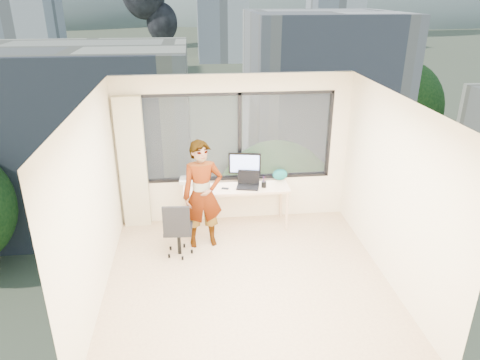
{
  "coord_description": "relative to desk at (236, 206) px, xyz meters",
  "views": [
    {
      "loc": [
        -0.67,
        -5.24,
        3.84
      ],
      "look_at": [
        0.0,
        1.0,
        1.15
      ],
      "focal_mm": 33.23,
      "sensor_mm": 36.0,
      "label": 1
    }
  ],
  "objects": [
    {
      "name": "floor",
      "position": [
        0.0,
        -1.66,
        -0.38
      ],
      "size": [
        4.0,
        4.0,
        0.01
      ],
      "primitive_type": "cube",
      "color": "#D1B688",
      "rests_on": "ground"
    },
    {
      "name": "ceiling",
      "position": [
        0.0,
        -1.66,
        2.23
      ],
      "size": [
        4.0,
        4.0,
        0.01
      ],
      "primitive_type": "cube",
      "color": "white",
      "rests_on": "ground"
    },
    {
      "name": "wall_front",
      "position": [
        0.0,
        -3.66,
        0.93
      ],
      "size": [
        4.0,
        0.01,
        2.6
      ],
      "primitive_type": "cube",
      "color": "beige",
      "rests_on": "ground"
    },
    {
      "name": "wall_left",
      "position": [
        -2.0,
        -1.66,
        0.93
      ],
      "size": [
        0.01,
        4.0,
        2.6
      ],
      "primitive_type": "cube",
      "color": "beige",
      "rests_on": "ground"
    },
    {
      "name": "wall_right",
      "position": [
        2.0,
        -1.66,
        0.93
      ],
      "size": [
        0.01,
        4.0,
        2.6
      ],
      "primitive_type": "cube",
      "color": "beige",
      "rests_on": "ground"
    },
    {
      "name": "window_wall",
      "position": [
        0.05,
        0.34,
        1.15
      ],
      "size": [
        3.3,
        0.16,
        1.55
      ],
      "primitive_type": null,
      "color": "black",
      "rests_on": "ground"
    },
    {
      "name": "curtain",
      "position": [
        -1.72,
        0.22,
        0.77
      ],
      "size": [
        0.45,
        0.14,
        2.3
      ],
      "primitive_type": "cube",
      "color": "beige",
      "rests_on": "floor"
    },
    {
      "name": "desk",
      "position": [
        0.0,
        0.0,
        0.0
      ],
      "size": [
        1.8,
        0.6,
        0.75
      ],
      "primitive_type": "cube",
      "color": "beige",
      "rests_on": "floor"
    },
    {
      "name": "chair",
      "position": [
        -0.98,
        -0.83,
        0.09
      ],
      "size": [
        0.51,
        0.51,
        0.94
      ],
      "primitive_type": null,
      "rotation": [
        0.0,
        0.0,
        -0.06
      ],
      "color": "black",
      "rests_on": "floor"
    },
    {
      "name": "person",
      "position": [
        -0.58,
        -0.56,
        0.51
      ],
      "size": [
        0.7,
        0.51,
        1.77
      ],
      "primitive_type": "imported",
      "rotation": [
        0.0,
        0.0,
        0.14
      ],
      "color": "#2D2D33",
      "rests_on": "floor"
    },
    {
      "name": "monitor",
      "position": [
        0.17,
        0.15,
        0.65
      ],
      "size": [
        0.57,
        0.22,
        0.55
      ],
      "primitive_type": null,
      "rotation": [
        0.0,
        0.0,
        -0.18
      ],
      "color": "black",
      "rests_on": "desk"
    },
    {
      "name": "game_console",
      "position": [
        -0.8,
        0.26,
        0.41
      ],
      "size": [
        0.33,
        0.28,
        0.07
      ],
      "primitive_type": "cube",
      "rotation": [
        0.0,
        0.0,
        -0.09
      ],
      "color": "white",
      "rests_on": "desk"
    },
    {
      "name": "laptop",
      "position": [
        0.2,
        -0.07,
        0.5
      ],
      "size": [
        0.45,
        0.47,
        0.24
      ],
      "primitive_type": null,
      "rotation": [
        0.0,
        0.0,
        -0.23
      ],
      "color": "black",
      "rests_on": "desk"
    },
    {
      "name": "cellphone",
      "position": [
        -0.19,
        -0.08,
        0.38
      ],
      "size": [
        0.13,
        0.09,
        0.01
      ],
      "primitive_type": "cube",
      "rotation": [
        0.0,
        0.0,
        -0.34
      ],
      "color": "black",
      "rests_on": "desk"
    },
    {
      "name": "pen_cup",
      "position": [
        0.47,
        -0.08,
        0.43
      ],
      "size": [
        0.09,
        0.09,
        0.1
      ],
      "primitive_type": "cylinder",
      "rotation": [
        0.0,
        0.0,
        -0.03
      ],
      "color": "black",
      "rests_on": "desk"
    },
    {
      "name": "handbag",
      "position": [
        0.8,
        0.2,
        0.48
      ],
      "size": [
        0.29,
        0.2,
        0.2
      ],
      "primitive_type": "ellipsoid",
      "rotation": [
        0.0,
        0.0,
        -0.26
      ],
      "color": "#0D4F50",
      "rests_on": "desk"
    },
    {
      "name": "exterior_ground",
      "position": [
        0.0,
        118.34,
        -14.38
      ],
      "size": [
        400.0,
        400.0,
        0.04
      ],
      "primitive_type": "cube",
      "color": "#515B3D",
      "rests_on": "ground"
    },
    {
      "name": "near_bldg_a",
      "position": [
        -9.0,
        28.34,
        -7.38
      ],
      "size": [
        16.0,
        12.0,
        14.0
      ],
      "primitive_type": "cube",
      "color": "beige",
      "rests_on": "exterior_ground"
    },
    {
      "name": "near_bldg_b",
      "position": [
        12.0,
        36.34,
        -6.38
      ],
      "size": [
        14.0,
        13.0,
        16.0
      ],
      "primitive_type": "cube",
      "color": "silver",
      "rests_on": "exterior_ground"
    },
    {
      "name": "far_tower_a",
      "position": [
        -35.0,
        93.34,
        -0.38
      ],
      "size": [
        14.0,
        14.0,
        28.0
      ],
      "primitive_type": "cube",
      "color": "silver",
      "rests_on": "exterior_ground"
    },
    {
      "name": "far_tower_b",
      "position": [
        8.0,
        118.34,
        0.62
      ],
      "size": [
        13.0,
        13.0,
        30.0
      ],
      "primitive_type": "cube",
      "color": "silver",
      "rests_on": "exterior_ground"
    },
    {
      "name": "far_tower_c",
      "position": [
        45.0,
        138.34,
        -1.38
      ],
      "size": [
        15.0,
        15.0,
        26.0
      ],
      "primitive_type": "cube",
      "color": "silver",
      "rests_on": "exterior_ground"
    },
    {
      "name": "hill_a",
      "position": [
        -120.0,
        318.34,
        -14.38
      ],
      "size": [
        288.0,
        216.0,
        90.0
      ],
      "primitive_type": "ellipsoid",
      "color": "slate",
      "rests_on": "exterior_ground"
    },
    {
      "name": "hill_b",
      "position": [
        100.0,
        318.34,
        -14.38
      ],
      "size": [
        300.0,
        220.0,
        96.0
      ],
      "primitive_type": "ellipsoid",
      "color": "slate",
      "rests_on": "exterior_ground"
    },
    {
      "name": "tree_b",
      "position": [
        4.0,
        16.34,
        -9.88
      ],
      "size": [
        7.6,
        7.6,
        9.0
      ],
      "primitive_type": null,
      "color": "#1A4316",
      "rests_on": "exterior_ground"
    },
    {
      "name": "tree_c",
      "position": [
        22.0,
        38.34,
        -9.38
      ],
      "size": [
        8.4,
        8.4,
        10.0
      ],
      "primitive_type": null,
      "color": "#1A4316",
      "rests_on": "exterior_ground"
    }
  ]
}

